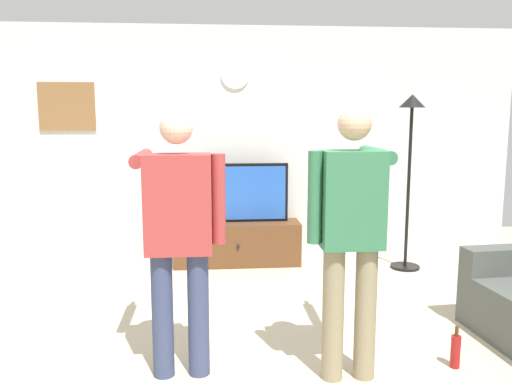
% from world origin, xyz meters
% --- Properties ---
extents(ground_plane, '(8.40, 8.40, 0.00)m').
position_xyz_m(ground_plane, '(0.00, 0.00, 0.00)').
color(ground_plane, beige).
extents(back_wall, '(6.40, 0.10, 2.70)m').
position_xyz_m(back_wall, '(0.00, 2.95, 1.35)').
color(back_wall, silver).
rests_on(back_wall, ground_plane).
extents(tv_stand, '(1.42, 0.44, 0.49)m').
position_xyz_m(tv_stand, '(-0.13, 2.60, 0.24)').
color(tv_stand, brown).
rests_on(tv_stand, ground_plane).
extents(television, '(1.16, 0.07, 0.67)m').
position_xyz_m(television, '(-0.13, 2.65, 0.82)').
color(television, black).
rests_on(television, tv_stand).
extents(wall_clock, '(0.32, 0.03, 0.32)m').
position_xyz_m(wall_clock, '(-0.13, 2.89, 2.15)').
color(wall_clock, white).
extents(framed_picture, '(0.62, 0.04, 0.54)m').
position_xyz_m(framed_picture, '(-2.02, 2.90, 1.79)').
color(framed_picture, olive).
extents(floor_lamp, '(0.32, 0.32, 1.91)m').
position_xyz_m(floor_lamp, '(1.73, 2.27, 1.37)').
color(floor_lamp, black).
rests_on(floor_lamp, ground_plane).
extents(person_standing_nearer_lamp, '(0.60, 0.78, 1.74)m').
position_xyz_m(person_standing_nearer_lamp, '(-0.64, 0.08, 0.99)').
color(person_standing_nearer_lamp, '#384266').
rests_on(person_standing_nearer_lamp, ground_plane).
extents(person_standing_nearer_couch, '(0.57, 0.78, 1.77)m').
position_xyz_m(person_standing_nearer_couch, '(0.46, -0.05, 1.00)').
color(person_standing_nearer_couch, gray).
rests_on(person_standing_nearer_couch, ground_plane).
extents(beverage_bottle, '(0.07, 0.07, 0.30)m').
position_xyz_m(beverage_bottle, '(1.22, -0.00, 0.12)').
color(beverage_bottle, maroon).
rests_on(beverage_bottle, ground_plane).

